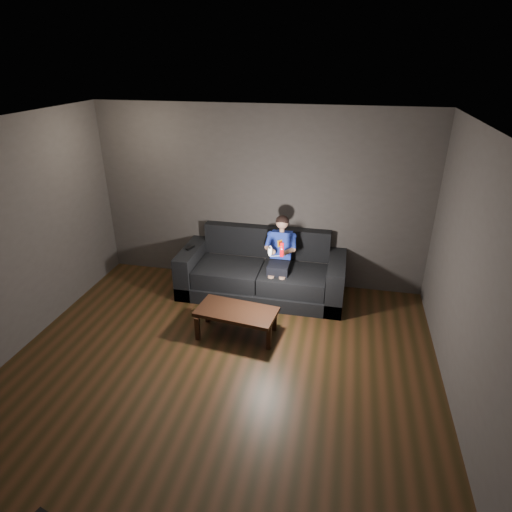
# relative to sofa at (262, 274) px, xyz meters

# --- Properties ---
(floor) EXTENTS (5.00, 5.00, 0.00)m
(floor) POSITION_rel_sofa_xyz_m (-0.13, -2.08, -0.31)
(floor) COLOR black
(floor) RESTS_ON ground
(back_wall) EXTENTS (5.00, 0.04, 2.70)m
(back_wall) POSITION_rel_sofa_xyz_m (-0.13, 0.42, 1.04)
(back_wall) COLOR #3B3433
(back_wall) RESTS_ON ground
(right_wall) EXTENTS (0.04, 5.00, 2.70)m
(right_wall) POSITION_rel_sofa_xyz_m (2.37, -2.08, 1.04)
(right_wall) COLOR #3B3433
(right_wall) RESTS_ON ground
(ceiling) EXTENTS (5.00, 5.00, 0.02)m
(ceiling) POSITION_rel_sofa_xyz_m (-0.13, -2.08, 2.39)
(ceiling) COLOR white
(ceiling) RESTS_ON back_wall
(sofa) EXTENTS (2.42, 1.04, 0.93)m
(sofa) POSITION_rel_sofa_xyz_m (0.00, 0.00, 0.00)
(sofa) COLOR black
(sofa) RESTS_ON floor
(child) EXTENTS (0.45, 0.55, 1.10)m
(child) POSITION_rel_sofa_xyz_m (0.28, -0.07, 0.45)
(child) COLOR black
(child) RESTS_ON sofa
(wii_remote_red) EXTENTS (0.05, 0.07, 0.19)m
(wii_remote_red) POSITION_rel_sofa_xyz_m (0.36, -0.50, 0.66)
(wii_remote_red) COLOR #BF0008
(wii_remote_red) RESTS_ON child
(nunchuk_white) EXTENTS (0.07, 0.10, 0.16)m
(nunchuk_white) POSITION_rel_sofa_xyz_m (0.20, -0.49, 0.62)
(nunchuk_white) COLOR white
(nunchuk_white) RESTS_ON child
(wii_remote_black) EXTENTS (0.09, 0.17, 0.03)m
(wii_remote_black) POSITION_rel_sofa_xyz_m (-1.09, -0.09, 0.37)
(wii_remote_black) COLOR black
(wii_remote_black) RESTS_ON sofa
(coffee_table) EXTENTS (1.07, 0.63, 0.37)m
(coffee_table) POSITION_rel_sofa_xyz_m (-0.10, -1.15, 0.01)
(coffee_table) COLOR black
(coffee_table) RESTS_ON floor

